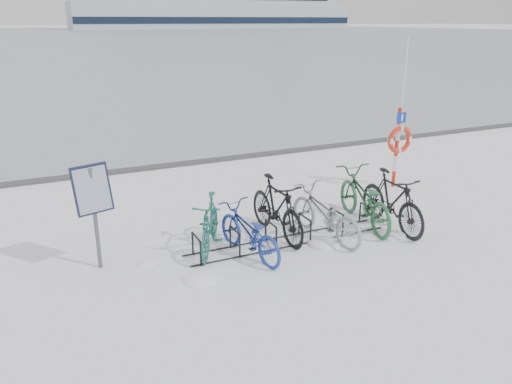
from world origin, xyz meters
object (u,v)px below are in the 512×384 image
at_px(lifebuoy_station, 399,140).
at_px(cruise_ferry, 214,2).
at_px(info_board, 93,195).
at_px(bike_rack, 288,233).

xyz_separation_m(lifebuoy_station, cruise_ferry, (81.17, 231.27, 10.90)).
bearing_deg(info_board, cruise_ferry, 52.29).
height_order(bike_rack, lifebuoy_station, lifebuoy_station).
relative_size(info_board, cruise_ferry, 0.01).
bearing_deg(info_board, lifebuoy_station, -6.44).
distance_m(bike_rack, lifebuoy_station, 4.50).
bearing_deg(bike_rack, cruise_ferry, 69.92).
xyz_separation_m(info_board, lifebuoy_station, (7.38, 1.36, -0.09)).
relative_size(lifebuoy_station, cruise_ferry, 0.03).
bearing_deg(bike_rack, lifebuoy_station, 23.84).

